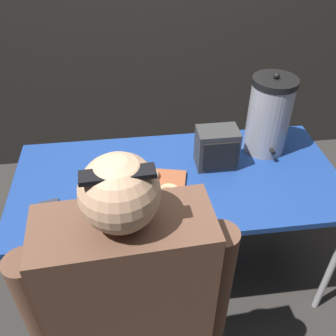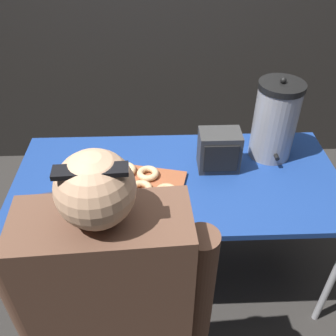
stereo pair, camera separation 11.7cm
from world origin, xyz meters
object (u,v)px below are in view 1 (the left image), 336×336
object	(u,v)px
coffee_urn	(269,116)
person_seated	(134,325)
cell_phone	(50,211)
donut_box	(143,185)
space_heater	(217,148)

from	to	relation	value
coffee_urn	person_seated	bearing A→B (deg)	-130.81
cell_phone	person_seated	size ratio (longest dim) A/B	0.12
coffee_urn	cell_phone	xyz separation A→B (m)	(-1.01, -0.33, -0.19)
donut_box	space_heater	xyz separation A→B (m)	(0.35, 0.13, 0.08)
space_heater	person_seated	xyz separation A→B (m)	(-0.43, -0.71, -0.18)
person_seated	coffee_urn	bearing A→B (deg)	-133.90
cell_phone	person_seated	distance (m)	0.58
cell_phone	space_heater	size ratio (longest dim) A/B	0.81
donut_box	space_heater	world-z (taller)	space_heater
cell_phone	space_heater	world-z (taller)	space_heater
cell_phone	coffee_urn	bearing A→B (deg)	3.80
donut_box	coffee_urn	distance (m)	0.69
donut_box	person_seated	xyz separation A→B (m)	(-0.08, -0.58, -0.11)
coffee_urn	person_seated	xyz separation A→B (m)	(-0.70, -0.81, -0.28)
donut_box	cell_phone	distance (m)	0.40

